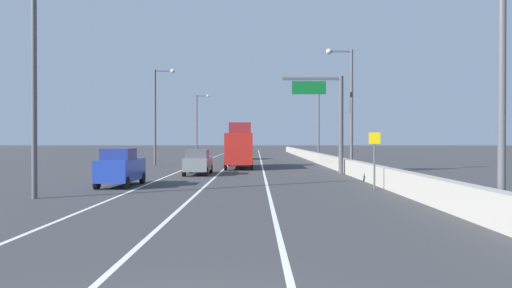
# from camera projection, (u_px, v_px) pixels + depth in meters

# --- Properties ---
(ground_plane) EXTENTS (320.00, 320.00, 0.00)m
(ground_plane) POSITION_uv_depth(u_px,v_px,m) (251.00, 157.00, 70.07)
(ground_plane) COLOR #38383A
(lane_stripe_left) EXTENTS (0.16, 130.00, 0.00)m
(lane_stripe_left) POSITION_uv_depth(u_px,v_px,m) (208.00, 160.00, 61.07)
(lane_stripe_left) COLOR silver
(lane_stripe_left) RESTS_ON ground_plane
(lane_stripe_center) EXTENTS (0.16, 130.00, 0.00)m
(lane_stripe_center) POSITION_uv_depth(u_px,v_px,m) (235.00, 160.00, 61.07)
(lane_stripe_center) COLOR silver
(lane_stripe_center) RESTS_ON ground_plane
(lane_stripe_right) EXTENTS (0.16, 130.00, 0.00)m
(lane_stripe_right) POSITION_uv_depth(u_px,v_px,m) (261.00, 160.00, 61.07)
(lane_stripe_right) COLOR silver
(lane_stripe_right) RESTS_ON ground_plane
(jersey_barrier_right) EXTENTS (0.60, 120.00, 1.10)m
(jersey_barrier_right) POSITION_uv_depth(u_px,v_px,m) (328.00, 161.00, 46.06)
(jersey_barrier_right) COLOR #9E998E
(jersey_barrier_right) RESTS_ON ground_plane
(overhead_sign_gantry) EXTENTS (4.68, 0.36, 7.50)m
(overhead_sign_gantry) POSITION_uv_depth(u_px,v_px,m) (332.00, 112.00, 35.67)
(overhead_sign_gantry) COLOR #47474C
(overhead_sign_gantry) RESTS_ON ground_plane
(speed_advisory_sign) EXTENTS (0.60, 0.11, 3.00)m
(speed_advisory_sign) POSITION_uv_depth(u_px,v_px,m) (375.00, 156.00, 24.43)
(speed_advisory_sign) COLOR #4C4C51
(speed_advisory_sign) RESTS_ON ground_plane
(lamp_post_right_near) EXTENTS (2.14, 0.44, 9.82)m
(lamp_post_right_near) POSITION_uv_depth(u_px,v_px,m) (494.00, 43.00, 14.62)
(lamp_post_right_near) COLOR #4C4C51
(lamp_post_right_near) RESTS_ON ground_plane
(lamp_post_right_second) EXTENTS (2.14, 0.44, 9.82)m
(lamp_post_right_second) POSITION_uv_depth(u_px,v_px,m) (349.00, 101.00, 36.81)
(lamp_post_right_second) COLOR #4C4C51
(lamp_post_right_second) RESTS_ON ground_plane
(lamp_post_right_third) EXTENTS (2.14, 0.44, 9.82)m
(lamp_post_right_third) POSITION_uv_depth(u_px,v_px,m) (317.00, 116.00, 59.00)
(lamp_post_right_third) COLOR #4C4C51
(lamp_post_right_third) RESTS_ON ground_plane
(lamp_post_left_near) EXTENTS (2.14, 0.44, 9.82)m
(lamp_post_left_near) POSITION_uv_depth(u_px,v_px,m) (41.00, 71.00, 20.64)
(lamp_post_left_near) COLOR #4C4C51
(lamp_post_left_near) RESTS_ON ground_plane
(lamp_post_left_mid) EXTENTS (2.14, 0.44, 9.82)m
(lamp_post_left_mid) POSITION_uv_depth(u_px,v_px,m) (158.00, 110.00, 47.27)
(lamp_post_left_mid) COLOR #4C4C51
(lamp_post_left_mid) RESTS_ON ground_plane
(lamp_post_left_far) EXTENTS (2.14, 0.44, 9.82)m
(lamp_post_left_far) POSITION_uv_depth(u_px,v_px,m) (199.00, 121.00, 73.89)
(lamp_post_left_far) COLOR #4C4C51
(lamp_post_left_far) RESTS_ON ground_plane
(car_blue_0) EXTENTS (1.83, 4.22, 2.14)m
(car_blue_0) POSITION_uv_depth(u_px,v_px,m) (121.00, 168.00, 26.10)
(car_blue_0) COLOR #1E389E
(car_blue_0) RESTS_ON ground_plane
(car_gray_1) EXTENTS (1.81, 4.46, 1.89)m
(car_gray_1) POSITION_uv_depth(u_px,v_px,m) (199.00, 162.00, 34.93)
(car_gray_1) COLOR slate
(car_gray_1) RESTS_ON ground_plane
(car_black_2) EXTENTS (1.93, 4.56, 2.14)m
(car_black_2) POSITION_uv_depth(u_px,v_px,m) (235.00, 148.00, 94.00)
(car_black_2) COLOR black
(car_black_2) RESTS_ON ground_plane
(car_yellow_3) EXTENTS (1.93, 4.38, 1.90)m
(car_yellow_3) POSITION_uv_depth(u_px,v_px,m) (246.00, 152.00, 63.44)
(car_yellow_3) COLOR gold
(car_yellow_3) RESTS_ON ground_plane
(box_truck) EXTENTS (2.55, 8.35, 4.29)m
(box_truck) POSITION_uv_depth(u_px,v_px,m) (240.00, 147.00, 43.53)
(box_truck) COLOR #A51E19
(box_truck) RESTS_ON ground_plane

